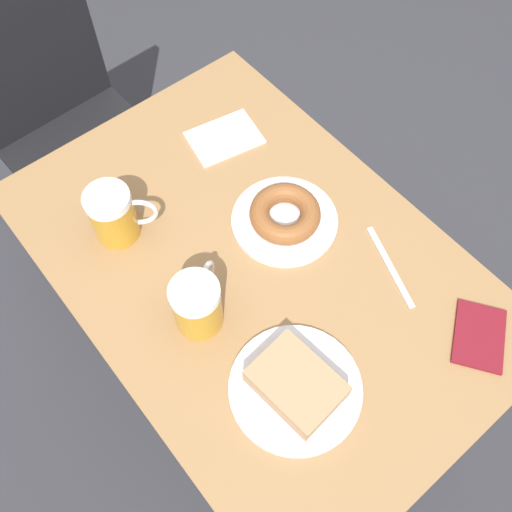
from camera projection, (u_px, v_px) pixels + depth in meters
ground_plane at (256, 381)px, 1.77m from camera, size 8.00×8.00×0.00m
table at (256, 279)px, 1.17m from camera, size 0.67×0.99×0.77m
chair at (62, 115)px, 1.62m from camera, size 0.41×0.41×0.87m
plate_with_cake at (296, 386)px, 0.96m from camera, size 0.23×0.23×0.05m
plate_with_donut at (285, 216)px, 1.13m from camera, size 0.21×0.21×0.05m
beer_mug_left at (114, 215)px, 1.09m from camera, size 0.12×0.10×0.12m
beer_mug_center at (198, 304)px, 0.99m from camera, size 0.12×0.10×0.12m
napkin_folded at (224, 138)px, 1.26m from camera, size 0.17×0.14×0.00m
fork at (390, 266)px, 1.10m from camera, size 0.08×0.18×0.00m
passport_near_edge at (479, 336)px, 1.03m from camera, size 0.15×0.14×0.01m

